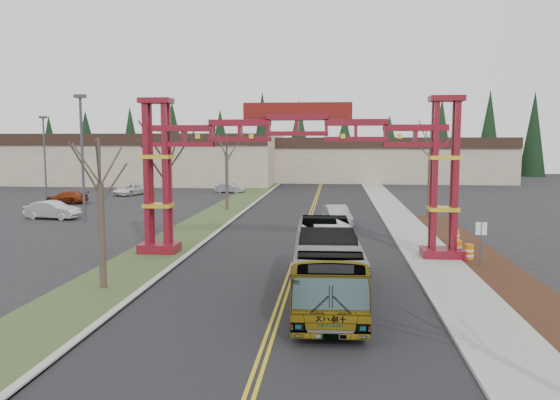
# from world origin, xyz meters

# --- Properties ---
(road) EXTENTS (12.00, 110.00, 0.02)m
(road) POSITION_xyz_m (0.00, 25.00, 0.01)
(road) COLOR black
(road) RESTS_ON ground
(lane_line_left) EXTENTS (0.12, 100.00, 0.01)m
(lane_line_left) POSITION_xyz_m (-0.12, 25.00, 0.03)
(lane_line_left) COLOR gold
(lane_line_left) RESTS_ON road
(lane_line_right) EXTENTS (0.12, 100.00, 0.01)m
(lane_line_right) POSITION_xyz_m (0.12, 25.00, 0.03)
(lane_line_right) COLOR gold
(lane_line_right) RESTS_ON road
(curb_right) EXTENTS (0.30, 110.00, 0.15)m
(curb_right) POSITION_xyz_m (6.15, 25.00, 0.07)
(curb_right) COLOR #A7A6A1
(curb_right) RESTS_ON ground
(sidewalk_right) EXTENTS (2.60, 110.00, 0.14)m
(sidewalk_right) POSITION_xyz_m (7.60, 25.00, 0.08)
(sidewalk_right) COLOR gray
(sidewalk_right) RESTS_ON ground
(landscape_strip) EXTENTS (2.60, 50.00, 0.12)m
(landscape_strip) POSITION_xyz_m (10.20, 10.00, 0.06)
(landscape_strip) COLOR black
(landscape_strip) RESTS_ON ground
(grass_median) EXTENTS (4.00, 110.00, 0.08)m
(grass_median) POSITION_xyz_m (-8.00, 25.00, 0.04)
(grass_median) COLOR #344C26
(grass_median) RESTS_ON ground
(curb_left) EXTENTS (0.30, 110.00, 0.15)m
(curb_left) POSITION_xyz_m (-6.15, 25.00, 0.07)
(curb_left) COLOR #A7A6A1
(curb_left) RESTS_ON ground
(gateway_arch) EXTENTS (18.20, 1.60, 8.90)m
(gateway_arch) POSITION_xyz_m (0.00, 18.00, 5.98)
(gateway_arch) COLOR #5D0C16
(gateway_arch) RESTS_ON ground
(retail_building_west) EXTENTS (46.00, 22.30, 7.50)m
(retail_building_west) POSITION_xyz_m (-30.00, 71.96, 3.76)
(retail_building_west) COLOR #9F8F7A
(retail_building_west) RESTS_ON ground
(retail_building_east) EXTENTS (38.00, 20.30, 7.00)m
(retail_building_east) POSITION_xyz_m (10.00, 79.95, 3.51)
(retail_building_east) COLOR #9F8F7A
(retail_building_east) RESTS_ON ground
(conifer_treeline) EXTENTS (116.10, 5.60, 13.00)m
(conifer_treeline) POSITION_xyz_m (0.25, 92.00, 6.49)
(conifer_treeline) COLOR black
(conifer_treeline) RESTS_ON ground
(transit_bus) EXTENTS (2.95, 10.85, 3.00)m
(transit_bus) POSITION_xyz_m (1.80, 9.59, 1.50)
(transit_bus) COLOR #A1A4A8
(transit_bus) RESTS_ON ground
(silver_sedan) EXTENTS (2.49, 4.83, 1.52)m
(silver_sedan) POSITION_xyz_m (2.26, 29.74, 0.76)
(silver_sedan) COLOR #A5A8AD
(silver_sedan) RESTS_ON ground
(parked_car_near_b) EXTENTS (4.74, 2.17, 1.51)m
(parked_car_near_b) POSITION_xyz_m (-21.34, 30.68, 0.75)
(parked_car_near_b) COLOR #BEBEBE
(parked_car_near_b) RESTS_ON ground
(parked_car_mid_a) EXTENTS (4.59, 2.20, 1.29)m
(parked_car_mid_a) POSITION_xyz_m (-25.73, 41.64, 0.64)
(parked_car_mid_a) COLOR maroon
(parked_car_mid_a) RESTS_ON ground
(parked_car_far_a) EXTENTS (3.89, 2.08, 1.22)m
(parked_car_far_a) POSITION_xyz_m (-11.00, 54.76, 0.61)
(parked_car_far_a) COLOR #A0A1A8
(parked_car_far_a) RESTS_ON ground
(parked_car_far_b) EXTENTS (3.66, 5.27, 1.34)m
(parked_car_far_b) POSITION_xyz_m (-22.34, 50.90, 0.67)
(parked_car_far_b) COLOR white
(parked_car_far_b) RESTS_ON ground
(bare_tree_median_near) EXTENTS (2.99, 2.99, 6.63)m
(bare_tree_median_near) POSITION_xyz_m (-8.00, 10.28, 4.63)
(bare_tree_median_near) COLOR #382D26
(bare_tree_median_near) RESTS_ON ground
(bare_tree_median_mid) EXTENTS (3.35, 3.35, 7.54)m
(bare_tree_median_mid) POSITION_xyz_m (-8.00, 19.29, 5.31)
(bare_tree_median_mid) COLOR #382D26
(bare_tree_median_mid) RESTS_ON ground
(bare_tree_median_far) EXTENTS (2.88, 2.88, 7.22)m
(bare_tree_median_far) POSITION_xyz_m (-8.00, 37.94, 5.28)
(bare_tree_median_far) COLOR #382D26
(bare_tree_median_far) RESTS_ON ground
(bare_tree_right_far) EXTENTS (3.10, 3.10, 7.63)m
(bare_tree_right_far) POSITION_xyz_m (10.00, 34.42, 5.55)
(bare_tree_right_far) COLOR #382D26
(bare_tree_right_far) RESTS_ON ground
(light_pole_near) EXTENTS (0.88, 0.44, 10.11)m
(light_pole_near) POSITION_xyz_m (-17.86, 29.23, 5.85)
(light_pole_near) COLOR #3F3F44
(light_pole_near) RESTS_ON ground
(light_pole_mid) EXTENTS (0.80, 0.40, 9.22)m
(light_pole_mid) POSITION_xyz_m (-30.22, 45.77, 5.33)
(light_pole_mid) COLOR #3F3F44
(light_pole_mid) RESTS_ON ground
(light_pole_far) EXTENTS (0.72, 0.36, 8.35)m
(light_pole_far) POSITION_xyz_m (-22.39, 58.45, 4.83)
(light_pole_far) COLOR #3F3F44
(light_pole_far) RESTS_ON ground
(street_sign) EXTENTS (0.55, 0.10, 2.39)m
(street_sign) POSITION_xyz_m (9.53, 15.96, 1.72)
(street_sign) COLOR #3F3F44
(street_sign) RESTS_ON ground
(barrel_south) EXTENTS (0.51, 0.51, 0.95)m
(barrel_south) POSITION_xyz_m (9.36, 17.60, 0.47)
(barrel_south) COLOR #D26C0B
(barrel_south) RESTS_ON ground
(barrel_mid) EXTENTS (0.55, 0.55, 1.01)m
(barrel_mid) POSITION_xyz_m (8.88, 18.30, 0.50)
(barrel_mid) COLOR #D26C0B
(barrel_mid) RESTS_ON ground
(barrel_north) EXTENTS (0.49, 0.49, 0.90)m
(barrel_north) POSITION_xyz_m (9.70, 22.53, 0.45)
(barrel_north) COLOR #D26C0B
(barrel_north) RESTS_ON ground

